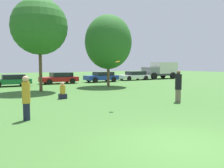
{
  "coord_description": "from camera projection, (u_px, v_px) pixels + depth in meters",
  "views": [
    {
      "loc": [
        -5.01,
        -4.16,
        2.15
      ],
      "look_at": [
        1.39,
        5.5,
        1.2
      ],
      "focal_mm": 37.91,
      "sensor_mm": 36.0,
      "label": 1
    }
  ],
  "objects": [
    {
      "name": "tree_1",
      "position": [
        39.0,
        27.0,
        18.59
      ],
      "size": [
        4.43,
        4.43,
        7.35
      ],
      "color": "brown",
      "rests_on": "ground"
    },
    {
      "name": "frisbee",
      "position": [
        118.0,
        62.0,
        11.26
      ],
      "size": [
        0.23,
        0.23,
        0.08
      ],
      "color": "orange"
    },
    {
      "name": "parked_car_red",
      "position": [
        59.0,
        78.0,
        26.64
      ],
      "size": [
        4.26,
        2.22,
        1.26
      ],
      "rotation": [
        0.0,
        0.0,
        3.08
      ],
      "color": "red",
      "rests_on": "ground"
    },
    {
      "name": "bystander_sitting",
      "position": [
        63.0,
        92.0,
        14.86
      ],
      "size": [
        0.45,
        0.38,
        1.07
      ],
      "color": "#191E33",
      "rests_on": "ground"
    },
    {
      "name": "delivery_truck_grey",
      "position": [
        161.0,
        70.0,
        35.74
      ],
      "size": [
        5.93,
        2.68,
        2.48
      ],
      "rotation": [
        0.0,
        0.0,
        3.08
      ],
      "color": "#2D2D33",
      "rests_on": "ground"
    },
    {
      "name": "person_thrower",
      "position": [
        26.0,
        97.0,
        9.07
      ],
      "size": [
        0.31,
        0.31,
        1.73
      ],
      "rotation": [
        0.0,
        0.0,
        -0.03
      ],
      "color": "#191E33",
      "rests_on": "ground"
    },
    {
      "name": "parked_car_white",
      "position": [
        134.0,
        75.0,
        32.71
      ],
      "size": [
        4.59,
        2.24,
        1.21
      ],
      "rotation": [
        0.0,
        0.0,
        3.08
      ],
      "color": "silver",
      "rests_on": "ground"
    },
    {
      "name": "parked_car_blue",
      "position": [
        102.0,
        77.0,
        29.2
      ],
      "size": [
        4.19,
        2.18,
        1.24
      ],
      "rotation": [
        0.0,
        0.0,
        3.08
      ],
      "color": "#1E389E",
      "rests_on": "ground"
    },
    {
      "name": "parked_car_green",
      "position": [
        11.0,
        80.0,
        23.32
      ],
      "size": [
        3.91,
        2.13,
        1.16
      ],
      "rotation": [
        0.0,
        0.0,
        3.08
      ],
      "color": "#196633",
      "rests_on": "ground"
    },
    {
      "name": "ground_plane",
      "position": [
        181.0,
        144.0,
        6.39
      ],
      "size": [
        120.0,
        120.0,
        0.0
      ],
      "primitive_type": "plane",
      "color": "#3D6B2D"
    },
    {
      "name": "person_catcher",
      "position": [
        178.0,
        86.0,
        13.5
      ],
      "size": [
        0.37,
        0.37,
        1.82
      ],
      "rotation": [
        0.0,
        0.0,
        3.12
      ],
      "color": "#726651",
      "rests_on": "ground"
    },
    {
      "name": "tree_2",
      "position": [
        108.0,
        42.0,
        23.02
      ],
      "size": [
        4.56,
        4.56,
        6.97
      ],
      "color": "brown",
      "rests_on": "ground"
    }
  ]
}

